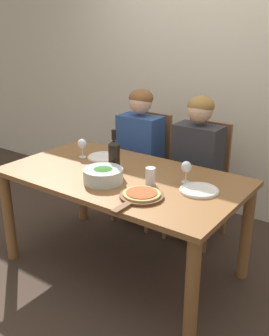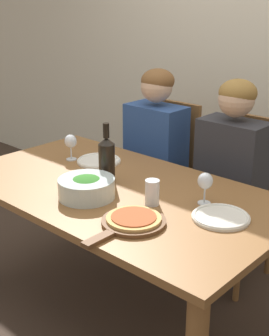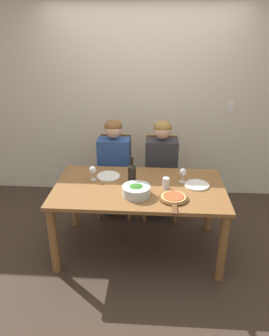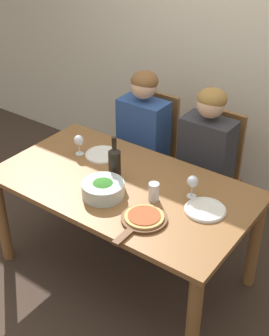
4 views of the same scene
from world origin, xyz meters
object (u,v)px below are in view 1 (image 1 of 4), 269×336
chair_right (202,177)px  water_tumbler (150,176)px  dinner_plate_right (199,190)px  wine_bottle (114,155)px  broccoli_bowl (103,175)px  person_man (197,157)px  pizza_on_board (141,196)px  dinner_plate_left (103,157)px  wine_glass_left (82,145)px  person_woman (139,145)px  chair_left (146,164)px  wine_glass_right (186,168)px

chair_right → water_tumbler: bearing=-87.7°
chair_right → dinner_plate_right: (0.35, -0.76, 0.24)m
chair_right → dinner_plate_right: bearing=-65.5°
wine_bottle → chair_right: bearing=69.5°
broccoli_bowl → dinner_plate_right: (0.59, 0.23, -0.04)m
person_man → pizza_on_board: size_ratio=2.98×
dinner_plate_left → wine_glass_left: (-0.15, -0.08, 0.10)m
person_woman → wine_bottle: bearing=-68.8°
person_woman → dinner_plate_left: (0.00, -0.50, 0.02)m
dinner_plate_left → pizza_on_board: 0.80m
person_man → dinner_plate_left: bearing=-138.7°
chair_right → wine_bottle: (-0.30, -0.80, 0.36)m
chair_left → wine_glass_left: size_ratio=6.54×
dinner_plate_left → pizza_on_board: (0.67, -0.44, 0.01)m
chair_right → person_woman: size_ratio=0.80×
chair_right → wine_bottle: wine_bottle is taller
wine_bottle → dinner_plate_right: (0.65, 0.04, -0.12)m
wine_glass_right → water_tumbler: 0.24m
chair_right → wine_bottle: bearing=-110.5°
chair_right → wine_glass_right: size_ratio=6.54×
pizza_on_board → wine_glass_right: wine_glass_right is taller
dinner_plate_left → water_tumbler: size_ratio=2.12×
dinner_plate_left → broccoli_bowl: bearing=-50.1°
person_woman → broccoli_bowl: (0.32, -0.88, 0.06)m
pizza_on_board → water_tumbler: 0.22m
chair_right → water_tumbler: size_ratio=8.38×
person_woman → pizza_on_board: size_ratio=2.98×
pizza_on_board → wine_glass_right: (0.10, 0.37, 0.09)m
pizza_on_board → water_tumbler: (-0.07, 0.21, 0.04)m
person_woman → dinner_plate_left: person_woman is taller
pizza_on_board → wine_glass_left: size_ratio=2.73×
broccoli_bowl → water_tumbler: water_tumbler is taller
dinner_plate_right → water_tumbler: water_tumbler is taller
wine_bottle → pizza_on_board: 0.49m
chair_left → dinner_plate_left: bearing=-89.7°
dinner_plate_left → water_tumbler: water_tumbler is taller
chair_right → person_woman: bearing=-168.3°
dinner_plate_left → water_tumbler: bearing=-21.4°
person_woman → wine_glass_right: 0.96m
chair_right → wine_glass_left: (-0.71, -0.69, 0.34)m
dinner_plate_right → dinner_plate_left: bearing=170.8°
chair_right → pizza_on_board: chair_right is taller
chair_right → dinner_plate_right: size_ratio=3.96×
broccoli_bowl → dinner_plate_left: 0.50m
dinner_plate_right → wine_glass_left: (-1.06, 0.07, 0.10)m
dinner_plate_right → pizza_on_board: (-0.24, -0.29, 0.01)m
person_woman → wine_glass_left: size_ratio=8.13×
person_woman → dinner_plate_left: 0.50m
chair_right → wine_glass_right: 0.79m
person_man → water_tumbler: (0.03, -0.73, 0.07)m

